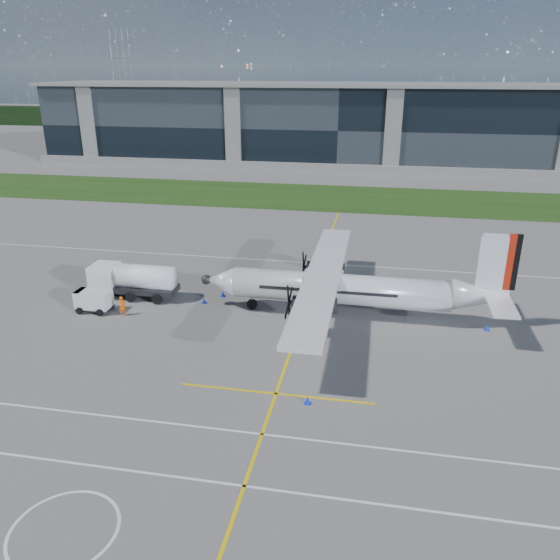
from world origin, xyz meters
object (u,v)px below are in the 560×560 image
turboprop_aircraft (352,273)px  safety_cone_stbdwing (335,259)px  baggage_tug (94,301)px  safety_cone_nose_stbd (223,294)px  ground_crew_person (122,305)px  safety_cone_portwing (308,400)px  safety_cone_tail (487,327)px  fuel_tanker_truck (128,280)px  pylon_west (123,78)px  safety_cone_fwd (204,300)px

turboprop_aircraft → safety_cone_stbdwing: turboprop_aircraft is taller
baggage_tug → safety_cone_nose_stbd: size_ratio=5.86×
safety_cone_nose_stbd → ground_crew_person: bearing=-142.7°
safety_cone_portwing → safety_cone_nose_stbd: (-9.45, 14.70, 0.00)m
baggage_tug → safety_cone_tail: (30.92, 2.17, -0.63)m
fuel_tanker_truck → baggage_tug: 3.71m
safety_cone_stbdwing → safety_cone_nose_stbd: same height
pylon_west → safety_cone_nose_stbd: (75.59, -141.97, -14.75)m
turboprop_aircraft → ground_crew_person: size_ratio=13.41×
pylon_west → fuel_tanker_truck: size_ratio=3.81×
safety_cone_fwd → safety_cone_tail: (22.63, -0.97, 0.00)m
ground_crew_person → safety_cone_stbdwing: (15.52, 16.05, -0.68)m
safety_cone_tail → safety_cone_stbdwing: bearing=133.3°
ground_crew_person → safety_cone_nose_stbd: ground_crew_person is taller
turboprop_aircraft → safety_cone_nose_stbd: size_ratio=49.85×
fuel_tanker_truck → safety_cone_nose_stbd: 8.24m
safety_cone_nose_stbd → pylon_west: bearing=118.0°
safety_cone_stbdwing → fuel_tanker_truck: bearing=-143.7°
safety_cone_tail → safety_cone_nose_stbd: same height
ground_crew_person → safety_cone_nose_stbd: 8.57m
turboprop_aircraft → ground_crew_person: turboprop_aircraft is taller
fuel_tanker_truck → safety_cone_fwd: fuel_tanker_truck is taller
baggage_tug → safety_cone_nose_stbd: baggage_tug is taller
pylon_west → safety_cone_stbdwing: bearing=-57.3°
safety_cone_portwing → safety_cone_nose_stbd: size_ratio=1.00×
ground_crew_person → safety_cone_tail: bearing=-56.3°
pylon_west → ground_crew_person: bearing=-64.9°
safety_cone_portwing → safety_cone_fwd: 16.79m
ground_crew_person → safety_cone_fwd: size_ratio=3.72×
safety_cone_stbdwing → safety_cone_portwing: 25.58m
turboprop_aircraft → safety_cone_tail: 10.94m
turboprop_aircraft → fuel_tanker_truck: 19.28m
safety_cone_nose_stbd → fuel_tanker_truck: bearing=-169.8°
ground_crew_person → safety_cone_tail: ground_crew_person is taller
safety_cone_stbdwing → turboprop_aircraft: bearing=-79.5°
safety_cone_portwing → pylon_west: bearing=118.5°
safety_cone_stbdwing → safety_cone_tail: bearing=-46.7°
ground_crew_person → safety_cone_stbdwing: 22.34m
fuel_tanker_truck → safety_cone_fwd: 6.97m
turboprop_aircraft → safety_cone_stbdwing: 13.64m
fuel_tanker_truck → safety_cone_portwing: fuel_tanker_truck is taller
turboprop_aircraft → safety_cone_fwd: size_ratio=49.85×
safety_cone_fwd → safety_cone_stbdwing: bearing=51.8°
safety_cone_stbdwing → safety_cone_portwing: bearing=-88.4°
baggage_tug → ground_crew_person: bearing=-7.6°
turboprop_aircraft → safety_cone_stbdwing: bearing=100.5°
safety_cone_nose_stbd → safety_cone_tail: bearing=-7.0°
safety_cone_stbdwing → baggage_tug: bearing=-139.2°
turboprop_aircraft → ground_crew_person: 18.39m
baggage_tug → safety_cone_fwd: (8.28, 3.14, -0.63)m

